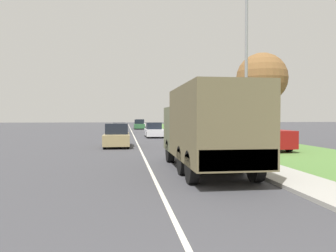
% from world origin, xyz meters
% --- Properties ---
extents(ground_plane, '(180.00, 180.00, 0.00)m').
position_xyz_m(ground_plane, '(0.00, 40.00, 0.00)').
color(ground_plane, '#424247').
extents(lane_centre_stripe, '(0.12, 120.00, 0.00)m').
position_xyz_m(lane_centre_stripe, '(0.00, 40.00, 0.00)').
color(lane_centre_stripe, silver).
rests_on(lane_centre_stripe, ground).
extents(sidewalk_right, '(1.80, 120.00, 0.12)m').
position_xyz_m(sidewalk_right, '(4.50, 40.00, 0.06)').
color(sidewalk_right, '#ADAAA3').
rests_on(sidewalk_right, ground).
extents(grass_strip_right, '(7.00, 120.00, 0.02)m').
position_xyz_m(grass_strip_right, '(8.90, 40.00, 0.01)').
color(grass_strip_right, '#56843D').
rests_on(grass_strip_right, ground).
extents(military_truck, '(2.40, 7.55, 3.20)m').
position_xyz_m(military_truck, '(2.15, 11.18, 1.75)').
color(military_truck, '#606647').
rests_on(military_truck, ground).
extents(car_nearest_ahead, '(1.76, 4.40, 1.65)m').
position_xyz_m(car_nearest_ahead, '(-1.56, 22.35, 0.74)').
color(car_nearest_ahead, tan).
rests_on(car_nearest_ahead, ground).
extents(car_second_ahead, '(1.71, 4.56, 1.54)m').
position_xyz_m(car_second_ahead, '(2.00, 32.90, 0.69)').
color(car_second_ahead, silver).
rests_on(car_second_ahead, ground).
extents(car_third_ahead, '(1.86, 4.62, 1.37)m').
position_xyz_m(car_third_ahead, '(-1.72, 42.73, 0.63)').
color(car_third_ahead, navy).
rests_on(car_third_ahead, ground).
extents(car_fourth_ahead, '(1.78, 4.48, 1.68)m').
position_xyz_m(car_fourth_ahead, '(1.50, 56.17, 0.75)').
color(car_fourth_ahead, '#336B3D').
rests_on(car_fourth_ahead, ground).
extents(car_farthest_ahead, '(1.81, 4.41, 1.67)m').
position_xyz_m(car_farthest_ahead, '(2.06, 65.09, 0.74)').
color(car_farthest_ahead, silver).
rests_on(car_farthest_ahead, ground).
extents(pickup_truck, '(1.94, 5.39, 1.81)m').
position_xyz_m(pickup_truck, '(7.90, 19.36, 0.88)').
color(pickup_truck, maroon).
rests_on(pickup_truck, grass_strip_right).
extents(lamp_post, '(1.69, 0.24, 8.09)m').
position_xyz_m(lamp_post, '(4.56, 13.92, 4.86)').
color(lamp_post, gray).
rests_on(lamp_post, sidewalk_right).
extents(tree_mid_right, '(3.79, 3.79, 6.88)m').
position_xyz_m(tree_mid_right, '(9.20, 22.36, 4.98)').
color(tree_mid_right, brown).
rests_on(tree_mid_right, grass_strip_right).
extents(utility_box, '(0.55, 0.45, 0.70)m').
position_xyz_m(utility_box, '(6.20, 16.73, 0.37)').
color(utility_box, '#3D7042').
rests_on(utility_box, grass_strip_right).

